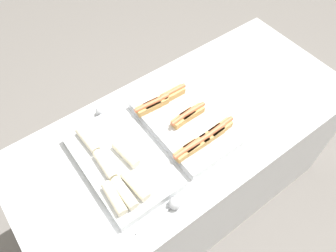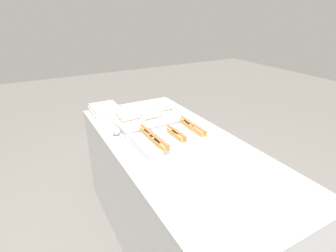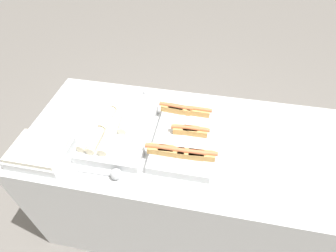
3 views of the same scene
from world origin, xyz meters
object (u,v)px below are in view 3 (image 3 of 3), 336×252
tray_wraps (119,127)px  serving_spoon_far (145,94)px  serving_spoon_near (114,174)px  tray_hotdogs (185,135)px  tray_side_front (40,152)px

tray_wraps → serving_spoon_far: size_ratio=2.49×
serving_spoon_near → tray_hotdogs: bearing=45.9°
tray_hotdogs → serving_spoon_near: size_ratio=2.31×
tray_hotdogs → serving_spoon_near: (-0.29, -0.30, -0.01)m
tray_side_front → serving_spoon_far: (0.40, 0.56, -0.01)m
tray_side_front → serving_spoon_near: (0.41, -0.05, -0.01)m
tray_side_front → serving_spoon_far: tray_side_front is taller
serving_spoon_far → tray_side_front: bearing=-125.5°
tray_hotdogs → serving_spoon_near: 0.42m
tray_hotdogs → tray_side_front: tray_hotdogs is taller
tray_side_front → serving_spoon_near: 0.41m
tray_wraps → serving_spoon_far: bearing=77.8°
tray_side_front → serving_spoon_near: tray_side_front is taller
tray_wraps → serving_spoon_near: size_ratio=2.39×
tray_hotdogs → tray_side_front: size_ratio=1.86×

